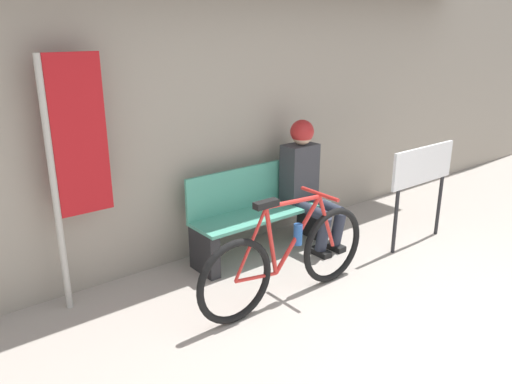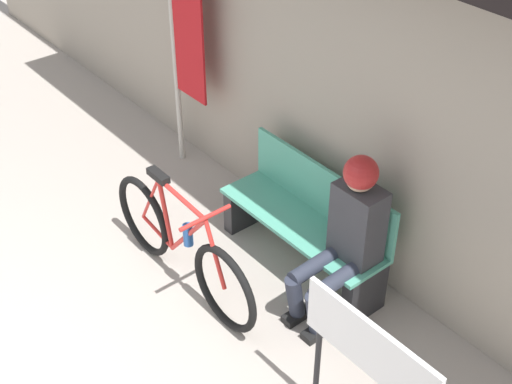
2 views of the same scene
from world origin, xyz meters
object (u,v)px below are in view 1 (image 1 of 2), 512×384
object	(u,v)px
banner_pole	(71,154)
person_seated	(306,176)
signboard	(423,172)
bicycle	(288,259)
park_bench_near	(259,215)

from	to	relation	value
banner_pole	person_seated	bearing A→B (deg)	-5.89
banner_pole	signboard	world-z (taller)	banner_pole
bicycle	person_seated	xyz separation A→B (m)	(0.89, 0.74, 0.34)
park_bench_near	person_seated	world-z (taller)	person_seated
park_bench_near	banner_pole	size ratio (longest dim) A/B	0.74
park_bench_near	signboard	distance (m)	1.63
bicycle	park_bench_near	bearing A→B (deg)	65.14
banner_pole	signboard	xyz separation A→B (m)	(3.01, -0.94, -0.46)
bicycle	banner_pole	bearing A→B (deg)	142.66
park_bench_near	person_seated	distance (m)	0.61
person_seated	signboard	distance (m)	1.12
park_bench_near	person_seated	bearing A→B (deg)	-12.29
banner_pole	bicycle	bearing A→B (deg)	-37.34
bicycle	signboard	bearing A→B (deg)	0.64
person_seated	signboard	xyz separation A→B (m)	(0.86, -0.72, 0.04)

